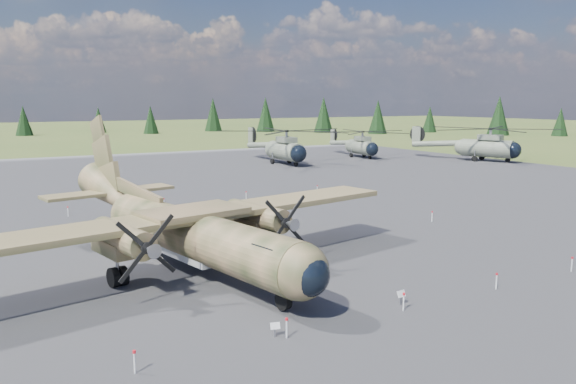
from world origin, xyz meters
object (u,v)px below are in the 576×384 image
transport_plane (184,224)px  helicopter_mid (361,139)px  helicopter_near (285,140)px  helicopter_far (487,138)px

transport_plane → helicopter_mid: bearing=33.6°
transport_plane → helicopter_near: (30.40, 43.42, 1.11)m
helicopter_far → helicopter_near: bearing=138.0°
helicopter_near → helicopter_far: bearing=-20.9°
transport_plane → helicopter_far: transport_plane is taller
helicopter_near → helicopter_far: 31.84m
helicopter_near → helicopter_far: helicopter_far is taller
helicopter_near → helicopter_mid: helicopter_near is taller
transport_plane → helicopter_mid: size_ratio=1.25×
transport_plane → helicopter_mid: transport_plane is taller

